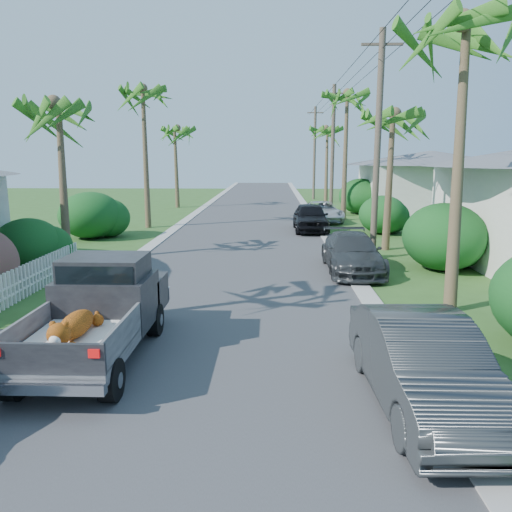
{
  "coord_description": "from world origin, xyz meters",
  "views": [
    {
      "loc": [
        1.39,
        -7.47,
        4.15
      ],
      "look_at": [
        0.96,
        6.35,
        1.4
      ],
      "focal_mm": 35.0,
      "sensor_mm": 36.0,
      "label": 1
    }
  ],
  "objects_px": {
    "palm_r_c": "(347,94)",
    "utility_pole_d": "(314,153)",
    "parked_car_rn": "(423,365)",
    "parked_car_rf": "(310,217)",
    "utility_pole_b": "(378,146)",
    "parked_car_rm": "(352,253)",
    "palm_l_d": "(175,128)",
    "palm_r_a": "(469,23)",
    "palm_l_b": "(57,104)",
    "palm_l_c": "(143,90)",
    "palm_r_d": "(328,129)",
    "parked_car_rd": "(322,212)",
    "utility_pole_c": "(333,151)",
    "pickup_truck": "(103,307)",
    "house_right_far": "(429,185)",
    "palm_r_b": "(393,115)"
  },
  "relations": [
    {
      "from": "palm_r_c",
      "to": "utility_pole_d",
      "type": "bearing_deg",
      "value": 92.02
    },
    {
      "from": "parked_car_rn",
      "to": "parked_car_rf",
      "type": "xyz_separation_m",
      "value": [
        -0.34,
        20.39,
        0.03
      ]
    },
    {
      "from": "parked_car_rn",
      "to": "utility_pole_b",
      "type": "bearing_deg",
      "value": 79.97
    },
    {
      "from": "parked_car_rm",
      "to": "palm_l_d",
      "type": "bearing_deg",
      "value": 114.81
    },
    {
      "from": "parked_car_rn",
      "to": "utility_pole_d",
      "type": "distance_m",
      "value": 42.81
    },
    {
      "from": "palm_r_a",
      "to": "palm_r_c",
      "type": "xyz_separation_m",
      "value": [
        -0.1,
        20.0,
        0.69
      ]
    },
    {
      "from": "palm_l_b",
      "to": "palm_l_c",
      "type": "height_order",
      "value": "palm_l_c"
    },
    {
      "from": "parked_car_rm",
      "to": "palm_l_d",
      "type": "relative_size",
      "value": 0.62
    },
    {
      "from": "palm_l_d",
      "to": "palm_r_d",
      "type": "relative_size",
      "value": 0.96
    },
    {
      "from": "parked_car_rd",
      "to": "parked_car_rn",
      "type": "bearing_deg",
      "value": -99.19
    },
    {
      "from": "palm_l_d",
      "to": "utility_pole_c",
      "type": "xyz_separation_m",
      "value": [
        12.1,
        -6.0,
        -1.84
      ]
    },
    {
      "from": "utility_pole_d",
      "to": "palm_r_d",
      "type": "bearing_deg",
      "value": -73.3
    },
    {
      "from": "pickup_truck",
      "to": "palm_r_c",
      "type": "bearing_deg",
      "value": 70.22
    },
    {
      "from": "parked_car_rn",
      "to": "utility_pole_b",
      "type": "distance_m",
      "value": 13.29
    },
    {
      "from": "palm_r_d",
      "to": "house_right_far",
      "type": "xyz_separation_m",
      "value": [
        6.5,
        -10.0,
        -4.62
      ]
    },
    {
      "from": "palm_r_a",
      "to": "utility_pole_b",
      "type": "bearing_deg",
      "value": 95.71
    },
    {
      "from": "parked_car_rf",
      "to": "parked_car_rn",
      "type": "bearing_deg",
      "value": -89.2
    },
    {
      "from": "palm_r_b",
      "to": "utility_pole_c",
      "type": "relative_size",
      "value": 0.8
    },
    {
      "from": "parked_car_rm",
      "to": "utility_pole_c",
      "type": "relative_size",
      "value": 0.53
    },
    {
      "from": "parked_car_rd",
      "to": "utility_pole_c",
      "type": "bearing_deg",
      "value": 65.12
    },
    {
      "from": "palm_l_d",
      "to": "utility_pole_b",
      "type": "bearing_deg",
      "value": -60.05
    },
    {
      "from": "pickup_truck",
      "to": "parked_car_rf",
      "type": "xyz_separation_m",
      "value": [
        5.8,
        18.14,
        -0.22
      ]
    },
    {
      "from": "pickup_truck",
      "to": "palm_l_b",
      "type": "bearing_deg",
      "value": 116.19
    },
    {
      "from": "pickup_truck",
      "to": "palm_l_c",
      "type": "relative_size",
      "value": 0.56
    },
    {
      "from": "palm_l_b",
      "to": "palm_r_c",
      "type": "relative_size",
      "value": 0.79
    },
    {
      "from": "parked_car_rm",
      "to": "parked_car_rf",
      "type": "distance_m",
      "value": 10.25
    },
    {
      "from": "palm_r_b",
      "to": "palm_r_d",
      "type": "distance_m",
      "value": 25.01
    },
    {
      "from": "palm_r_c",
      "to": "pickup_truck",
      "type": "bearing_deg",
      "value": -109.78
    },
    {
      "from": "utility_pole_b",
      "to": "palm_l_d",
      "type": "bearing_deg",
      "value": 119.95
    },
    {
      "from": "parked_car_rd",
      "to": "utility_pole_b",
      "type": "xyz_separation_m",
      "value": [
        0.91,
        -12.09,
        3.95
      ]
    },
    {
      "from": "pickup_truck",
      "to": "parked_car_rn",
      "type": "relative_size",
      "value": 1.11
    },
    {
      "from": "parked_car_rn",
      "to": "utility_pole_d",
      "type": "bearing_deg",
      "value": 85.25
    },
    {
      "from": "palm_r_c",
      "to": "utility_pole_c",
      "type": "xyz_separation_m",
      "value": [
        -0.6,
        2.0,
        -3.51
      ]
    },
    {
      "from": "parked_car_rd",
      "to": "palm_l_b",
      "type": "distance_m",
      "value": 18.27
    },
    {
      "from": "palm_l_d",
      "to": "palm_r_d",
      "type": "xyz_separation_m",
      "value": [
        13.0,
        6.0,
        0.29
      ]
    },
    {
      "from": "parked_car_rn",
      "to": "utility_pole_b",
      "type": "relative_size",
      "value": 0.51
    },
    {
      "from": "parked_car_rn",
      "to": "parked_car_rd",
      "type": "relative_size",
      "value": 0.99
    },
    {
      "from": "palm_l_d",
      "to": "palm_r_d",
      "type": "distance_m",
      "value": 14.32
    },
    {
      "from": "utility_pole_b",
      "to": "utility_pole_d",
      "type": "bearing_deg",
      "value": 90.0
    },
    {
      "from": "parked_car_rd",
      "to": "utility_pole_d",
      "type": "xyz_separation_m",
      "value": [
        0.91,
        17.91,
        3.95
      ]
    },
    {
      "from": "palm_r_b",
      "to": "utility_pole_b",
      "type": "distance_m",
      "value": 2.61
    },
    {
      "from": "pickup_truck",
      "to": "palm_l_c",
      "type": "distance_m",
      "value": 20.9
    },
    {
      "from": "utility_pole_b",
      "to": "palm_l_c",
      "type": "bearing_deg",
      "value": 142.19
    },
    {
      "from": "palm_r_c",
      "to": "utility_pole_b",
      "type": "height_order",
      "value": "palm_r_c"
    },
    {
      "from": "utility_pole_d",
      "to": "palm_l_c",
      "type": "bearing_deg",
      "value": -118.92
    },
    {
      "from": "palm_l_c",
      "to": "palm_r_a",
      "type": "relative_size",
      "value": 1.06
    },
    {
      "from": "house_right_far",
      "to": "utility_pole_c",
      "type": "distance_m",
      "value": 8.06
    },
    {
      "from": "parked_car_rn",
      "to": "palm_l_c",
      "type": "xyz_separation_m",
      "value": [
        -9.94,
        21.61,
        7.16
      ]
    },
    {
      "from": "parked_car_rn",
      "to": "palm_l_c",
      "type": "relative_size",
      "value": 0.5
    },
    {
      "from": "pickup_truck",
      "to": "parked_car_rd",
      "type": "bearing_deg",
      "value": 72.94
    }
  ]
}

